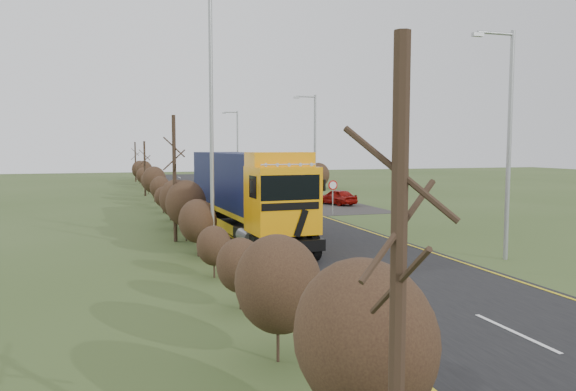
# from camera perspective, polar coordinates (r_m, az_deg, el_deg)

# --- Properties ---
(ground) EXTENTS (160.00, 160.00, 0.00)m
(ground) POSITION_cam_1_polar(r_m,az_deg,el_deg) (25.33, 4.50, -5.39)
(ground) COLOR #374A1F
(ground) RESTS_ON ground
(road) EXTENTS (8.00, 120.00, 0.02)m
(road) POSITION_cam_1_polar(r_m,az_deg,el_deg) (34.69, -1.66, -2.54)
(road) COLOR black
(road) RESTS_ON ground
(layby) EXTENTS (6.00, 18.00, 0.02)m
(layby) POSITION_cam_1_polar(r_m,az_deg,el_deg) (46.14, 2.75, -0.67)
(layby) COLOR #292625
(layby) RESTS_ON ground
(lane_markings) EXTENTS (7.52, 116.00, 0.01)m
(lane_markings) POSITION_cam_1_polar(r_m,az_deg,el_deg) (34.40, -1.52, -2.57)
(lane_markings) COLOR gold
(lane_markings) RESTS_ON road
(hedgerow) EXTENTS (2.24, 102.04, 6.05)m
(hedgerow) POSITION_cam_1_polar(r_m,az_deg,el_deg) (31.32, -11.23, -0.49)
(hedgerow) COLOR black
(hedgerow) RESTS_ON ground
(lorry) EXTENTS (3.31, 15.68, 4.33)m
(lorry) POSITION_cam_1_polar(r_m,az_deg,el_deg) (28.74, -4.24, 0.79)
(lorry) COLOR black
(lorry) RESTS_ON ground
(car_red_hatchback) EXTENTS (2.56, 3.87, 1.22)m
(car_red_hatchback) POSITION_cam_1_polar(r_m,az_deg,el_deg) (44.06, 4.98, -0.16)
(car_red_hatchback) COLOR maroon
(car_red_hatchback) RESTS_ON ground
(car_blue_sedan) EXTENTS (3.98, 4.55, 1.49)m
(car_blue_sedan) POSITION_cam_1_polar(r_m,az_deg,el_deg) (48.99, 0.87, 0.53)
(car_blue_sedan) COLOR #0A1637
(car_blue_sedan) RESTS_ON ground
(streetlight_near) EXTENTS (1.93, 0.18, 9.09)m
(streetlight_near) POSITION_cam_1_polar(r_m,az_deg,el_deg) (24.01, 21.36, 5.72)
(streetlight_near) COLOR #939798
(streetlight_near) RESTS_ON ground
(streetlight_mid) EXTENTS (1.82, 0.18, 8.54)m
(streetlight_mid) POSITION_cam_1_polar(r_m,az_deg,el_deg) (43.90, 2.63, 5.16)
(streetlight_mid) COLOR #939798
(streetlight_mid) RESTS_ON ground
(streetlight_far) EXTENTS (1.84, 0.18, 8.64)m
(streetlight_far) POSITION_cam_1_polar(r_m,az_deg,el_deg) (65.61, -5.24, 5.14)
(streetlight_far) COLOR #939798
(streetlight_far) RESTS_ON ground
(left_pole) EXTENTS (0.16, 0.16, 10.42)m
(left_pole) POSITION_cam_1_polar(r_m,az_deg,el_deg) (22.78, -7.78, 6.58)
(left_pole) COLOR #939798
(left_pole) RESTS_ON ground
(speed_sign) EXTENTS (0.64, 0.10, 2.33)m
(speed_sign) POSITION_cam_1_polar(r_m,az_deg,el_deg) (37.36, 4.57, 0.48)
(speed_sign) COLOR #939798
(speed_sign) RESTS_ON ground
(warning_board) EXTENTS (0.75, 0.11, 1.97)m
(warning_board) POSITION_cam_1_polar(r_m,az_deg,el_deg) (53.58, -1.97, 1.41)
(warning_board) COLOR #939798
(warning_board) RESTS_ON ground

